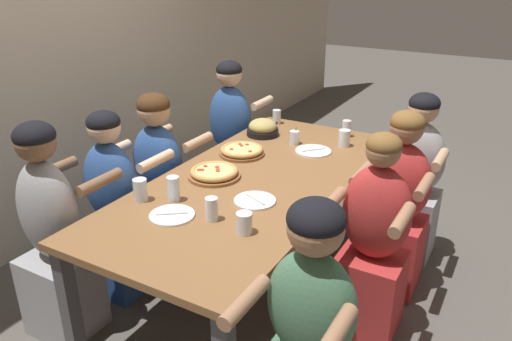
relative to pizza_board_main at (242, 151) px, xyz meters
name	(u,v)px	position (x,y,z in m)	size (l,w,h in m)	color
ground_plane	(256,285)	(-0.28, -0.27, -0.77)	(18.00, 18.00, 0.00)	#514C47
restaurant_back_panel	(41,11)	(-0.28, 1.37, 0.83)	(10.00, 0.06, 3.20)	beige
dining_table	(256,189)	(-0.28, -0.27, -0.10)	(2.20, 1.01, 0.75)	brown
pizza_board_main	(242,151)	(0.00, 0.00, 0.00)	(0.29, 0.29, 0.05)	brown
pizza_board_second	(214,173)	(-0.39, -0.04, 0.00)	(0.31, 0.31, 0.05)	brown
skillet_bowl	(263,128)	(0.40, 0.07, 0.02)	(0.33, 0.23, 0.12)	black
empty_plate_a	(313,151)	(0.27, -0.38, -0.02)	(0.24, 0.24, 0.02)	white
empty_plate_b	(172,215)	(-0.89, -0.13, -0.02)	(0.23, 0.23, 0.02)	white
empty_plate_c	(255,201)	(-0.54, -0.41, -0.02)	(0.22, 0.22, 0.02)	white
cocktail_glass_blue	(294,138)	(0.35, -0.21, 0.02)	(0.07, 0.07, 0.12)	silver
drinking_glass_a	(244,225)	(-0.85, -0.52, 0.02)	(0.08, 0.08, 0.10)	silver
drinking_glass_b	(346,129)	(0.67, -0.46, 0.03)	(0.06, 0.06, 0.12)	silver
drinking_glass_c	(277,118)	(0.70, 0.11, 0.02)	(0.06, 0.06, 0.11)	silver
drinking_glass_d	(344,139)	(0.48, -0.52, 0.02)	(0.08, 0.08, 0.11)	silver
drinking_glass_e	(173,190)	(-0.74, -0.03, 0.04)	(0.07, 0.07, 0.14)	silver
drinking_glass_f	(140,191)	(-0.83, 0.12, 0.03)	(0.07, 0.07, 0.12)	silver
drinking_glass_g	(212,210)	(-0.82, -0.32, 0.03)	(0.06, 0.06, 0.12)	silver
diner_near_midright	(396,211)	(0.15, -0.99, -0.25)	(0.51, 0.40, 1.15)	#B22D2D
diner_far_center	(160,185)	(-0.29, 0.46, -0.23)	(0.51, 0.40, 1.16)	#2D5193
diner_far_left	(54,241)	(-1.14, 0.46, -0.21)	(0.51, 0.40, 1.22)	#99999E
diner_far_right	(231,142)	(0.59, 0.46, -0.21)	(0.51, 0.40, 1.21)	#2D5193
diner_near_center	(373,248)	(-0.32, -0.99, -0.25)	(0.51, 0.40, 1.16)	#B22D2D
diner_far_midleft	(115,213)	(-0.70, 0.46, -0.25)	(0.51, 0.40, 1.16)	#2D5193
diner_near_left	(309,341)	(-1.14, -0.99, -0.23)	(0.51, 0.40, 1.16)	#477556
diner_near_right	(413,185)	(0.57, -0.99, -0.24)	(0.51, 0.40, 1.16)	#99999E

